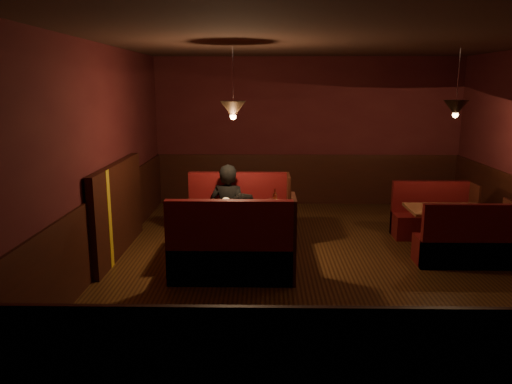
{
  "coord_description": "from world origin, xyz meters",
  "views": [
    {
      "loc": [
        -0.85,
        -6.4,
        2.37
      ],
      "look_at": [
        -0.97,
        0.17,
        0.95
      ],
      "focal_mm": 35.0,
      "sensor_mm": 36.0,
      "label": 1
    }
  ],
  "objects_px": {
    "main_table": "(235,218)",
    "diner_a": "(228,193)",
    "second_bench_far": "(432,219)",
    "main_bench_near": "(233,255)",
    "second_bench_near": "(465,246)",
    "main_bench_far": "(239,220)",
    "second_table": "(447,219)",
    "diner_b": "(246,222)"
  },
  "relations": [
    {
      "from": "second_table",
      "to": "diner_a",
      "type": "height_order",
      "value": "diner_a"
    },
    {
      "from": "second_table",
      "to": "diner_b",
      "type": "xyz_separation_m",
      "value": [
        -2.87,
        -1.06,
        0.24
      ]
    },
    {
      "from": "main_bench_far",
      "to": "main_bench_near",
      "type": "xyz_separation_m",
      "value": [
        0.0,
        -1.6,
        0.0
      ]
    },
    {
      "from": "main_table",
      "to": "main_bench_far",
      "type": "distance_m",
      "value": 0.83
    },
    {
      "from": "second_table",
      "to": "main_bench_far",
      "type": "bearing_deg",
      "value": 173.17
    },
    {
      "from": "main_table",
      "to": "second_table",
      "type": "xyz_separation_m",
      "value": [
        3.04,
        0.44,
        -0.12
      ]
    },
    {
      "from": "main_table",
      "to": "diner_a",
      "type": "relative_size",
      "value": 0.9
    },
    {
      "from": "main_bench_near",
      "to": "second_bench_near",
      "type": "distance_m",
      "value": 3.1
    },
    {
      "from": "second_bench_near",
      "to": "diner_b",
      "type": "relative_size",
      "value": 0.87
    },
    {
      "from": "second_table",
      "to": "second_bench_near",
      "type": "xyz_separation_m",
      "value": [
        0.03,
        -0.66,
        -0.19
      ]
    },
    {
      "from": "main_table",
      "to": "diner_b",
      "type": "xyz_separation_m",
      "value": [
        0.17,
        -0.63,
        0.12
      ]
    },
    {
      "from": "main_table",
      "to": "diner_b",
      "type": "distance_m",
      "value": 0.66
    },
    {
      "from": "main_bench_far",
      "to": "diner_b",
      "type": "distance_m",
      "value": 1.48
    },
    {
      "from": "second_table",
      "to": "second_bench_near",
      "type": "relative_size",
      "value": 0.9
    },
    {
      "from": "main_table",
      "to": "diner_b",
      "type": "height_order",
      "value": "diner_b"
    },
    {
      "from": "second_bench_far",
      "to": "second_bench_near",
      "type": "xyz_separation_m",
      "value": [
        0.0,
        -1.33,
        0.0
      ]
    },
    {
      "from": "main_bench_far",
      "to": "diner_b",
      "type": "bearing_deg",
      "value": -83.79
    },
    {
      "from": "main_bench_near",
      "to": "diner_b",
      "type": "bearing_deg",
      "value": 47.91
    },
    {
      "from": "main_table",
      "to": "second_bench_near",
      "type": "xyz_separation_m",
      "value": [
        3.06,
        -0.23,
        -0.3
      ]
    },
    {
      "from": "second_table",
      "to": "second_bench_near",
      "type": "height_order",
      "value": "second_bench_near"
    },
    {
      "from": "main_bench_far",
      "to": "second_bench_near",
      "type": "distance_m",
      "value": 3.22
    },
    {
      "from": "diner_a",
      "to": "second_bench_near",
      "type": "bearing_deg",
      "value": 176.89
    },
    {
      "from": "second_bench_near",
      "to": "main_bench_far",
      "type": "bearing_deg",
      "value": 161.4
    },
    {
      "from": "diner_a",
      "to": "second_bench_far",
      "type": "bearing_deg",
      "value": -159.87
    },
    {
      "from": "main_bench_far",
      "to": "second_bench_far",
      "type": "distance_m",
      "value": 3.06
    },
    {
      "from": "second_table",
      "to": "second_bench_far",
      "type": "xyz_separation_m",
      "value": [
        0.03,
        0.66,
        -0.19
      ]
    },
    {
      "from": "main_bench_near",
      "to": "diner_b",
      "type": "xyz_separation_m",
      "value": [
        0.16,
        0.17,
        0.37
      ]
    },
    {
      "from": "main_table",
      "to": "main_bench_far",
      "type": "height_order",
      "value": "main_bench_far"
    },
    {
      "from": "main_bench_far",
      "to": "main_bench_near",
      "type": "height_order",
      "value": "same"
    },
    {
      "from": "main_bench_far",
      "to": "second_table",
      "type": "xyz_separation_m",
      "value": [
        3.02,
        -0.36,
        0.13
      ]
    },
    {
      "from": "second_table",
      "to": "second_bench_far",
      "type": "bearing_deg",
      "value": 87.8
    },
    {
      "from": "main_table",
      "to": "second_bench_far",
      "type": "distance_m",
      "value": 3.27
    },
    {
      "from": "main_bench_near",
      "to": "second_bench_far",
      "type": "distance_m",
      "value": 3.59
    },
    {
      "from": "second_table",
      "to": "second_bench_far",
      "type": "height_order",
      "value": "second_bench_far"
    },
    {
      "from": "second_bench_near",
      "to": "diner_a",
      "type": "relative_size",
      "value": 0.78
    },
    {
      "from": "main_table",
      "to": "diner_a",
      "type": "xyz_separation_m",
      "value": [
        -0.15,
        0.69,
        0.2
      ]
    },
    {
      "from": "second_bench_far",
      "to": "diner_a",
      "type": "xyz_separation_m",
      "value": [
        -3.21,
        -0.41,
        0.51
      ]
    },
    {
      "from": "main_table",
      "to": "second_table",
      "type": "distance_m",
      "value": 3.07
    },
    {
      "from": "main_bench_near",
      "to": "second_table",
      "type": "bearing_deg",
      "value": 22.2
    },
    {
      "from": "second_bench_far",
      "to": "diner_b",
      "type": "xyz_separation_m",
      "value": [
        -2.89,
        -1.73,
        0.42
      ]
    },
    {
      "from": "main_bench_near",
      "to": "main_table",
      "type": "bearing_deg",
      "value": 91.09
    },
    {
      "from": "main_bench_far",
      "to": "main_bench_near",
      "type": "bearing_deg",
      "value": -90.0
    }
  ]
}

